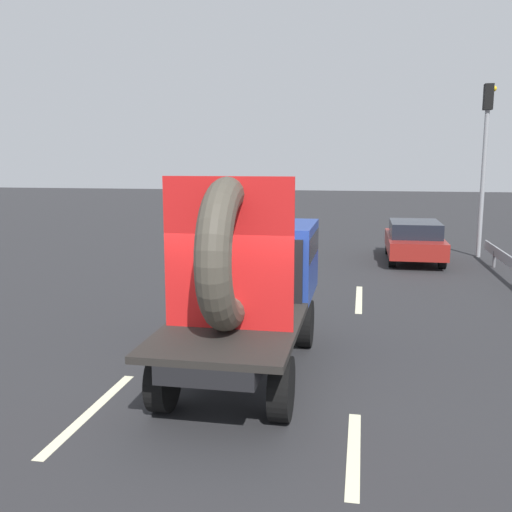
{
  "coord_description": "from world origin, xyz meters",
  "views": [
    {
      "loc": [
        1.81,
        -8.26,
        3.54
      ],
      "look_at": [
        -0.06,
        1.77,
        1.83
      ],
      "focal_mm": 40.19,
      "sensor_mm": 36.0,
      "label": 1
    }
  ],
  "objects": [
    {
      "name": "ground_plane",
      "position": [
        0.0,
        0.0,
        0.0
      ],
      "size": [
        120.0,
        120.0,
        0.0
      ],
      "primitive_type": "plane",
      "color": "#28282B"
    },
    {
      "name": "flatbed_truck",
      "position": [
        -0.06,
        1.36,
        1.61
      ],
      "size": [
        2.02,
        5.2,
        3.32
      ],
      "color": "black",
      "rests_on": "ground_plane"
    },
    {
      "name": "lane_dash_left_near",
      "position": [
        -1.91,
        -1.15,
        0.0
      ],
      "size": [
        0.16,
        2.76,
        0.01
      ],
      "primitive_type": "cube",
      "rotation": [
        0.0,
        0.0,
        1.57
      ],
      "color": "beige",
      "rests_on": "ground_plane"
    },
    {
      "name": "lane_dash_right_far",
      "position": [
        1.79,
        6.37,
        0.0
      ],
      "size": [
        0.16,
        2.96,
        0.01
      ],
      "primitive_type": "cube",
      "rotation": [
        0.0,
        0.0,
        1.57
      ],
      "color": "beige",
      "rests_on": "ground_plane"
    },
    {
      "name": "traffic_light",
      "position": [
        6.09,
        13.82,
        4.02
      ],
      "size": [
        0.42,
        0.36,
        6.2
      ],
      "color": "gray",
      "rests_on": "ground_plane"
    },
    {
      "name": "lane_dash_left_far",
      "position": [
        -1.91,
        6.99,
        0.0
      ],
      "size": [
        0.16,
        2.63,
        0.01
      ],
      "primitive_type": "cube",
      "rotation": [
        0.0,
        0.0,
        1.57
      ],
      "color": "beige",
      "rests_on": "ground_plane"
    },
    {
      "name": "lane_dash_right_near",
      "position": [
        1.79,
        -1.63,
        0.0
      ],
      "size": [
        0.16,
        2.14,
        0.01
      ],
      "primitive_type": "cube",
      "rotation": [
        0.0,
        0.0,
        1.57
      ],
      "color": "beige",
      "rests_on": "ground_plane"
    },
    {
      "name": "distant_sedan",
      "position": [
        3.65,
        12.49,
        0.76
      ],
      "size": [
        1.86,
        4.34,
        1.42
      ],
      "color": "black",
      "rests_on": "ground_plane"
    }
  ]
}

